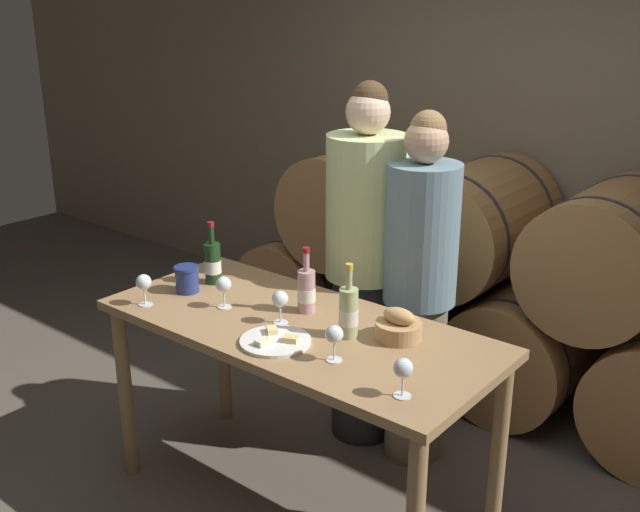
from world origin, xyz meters
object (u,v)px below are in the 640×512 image
(blue_crock, at_px, (187,278))
(wine_glass_far_left, at_px, (144,283))
(tasting_table, at_px, (297,349))
(wine_bottle_red, at_px, (213,262))
(person_right, at_px, (419,291))
(wine_glass_center, at_px, (280,300))
(cheese_plate, at_px, (275,341))
(wine_bottle_rose, at_px, (306,290))
(wine_bottle_white, at_px, (349,312))
(wine_glass_right, at_px, (334,336))
(person_left, at_px, (365,267))
(bread_basket, at_px, (399,327))
(wine_glass_far_right, at_px, (403,369))
(wine_glass_left, at_px, (224,285))

(blue_crock, height_order, wine_glass_far_left, wine_glass_far_left)
(tasting_table, height_order, wine_bottle_red, wine_bottle_red)
(tasting_table, bearing_deg, person_right, 75.51)
(wine_glass_center, bearing_deg, cheese_plate, -54.22)
(person_right, xyz_separation_m, cheese_plate, (-0.12, -0.85, 0.03))
(wine_bottle_rose, xyz_separation_m, wine_glass_far_left, (-0.58, -0.38, 0.01))
(tasting_table, distance_m, blue_crock, 0.63)
(tasting_table, relative_size, wine_bottle_white, 5.54)
(wine_glass_right, bearing_deg, person_left, 118.91)
(blue_crock, relative_size, wine_glass_far_left, 0.86)
(bread_basket, distance_m, wine_glass_far_right, 0.45)
(bread_basket, bearing_deg, wine_glass_center, -158.41)
(person_left, xyz_separation_m, person_right, (0.31, 0.00, -0.04))
(wine_bottle_white, relative_size, wine_glass_center, 2.17)
(blue_crock, relative_size, wine_glass_left, 0.86)
(blue_crock, relative_size, wine_glass_center, 0.86)
(wine_glass_left, height_order, wine_glass_far_right, same)
(wine_glass_far_left, bearing_deg, person_right, 49.08)
(person_right, height_order, blue_crock, person_right)
(person_left, distance_m, wine_glass_center, 0.71)
(wine_glass_far_left, bearing_deg, wine_bottle_white, 19.03)
(bread_basket, relative_size, wine_glass_far_right, 1.31)
(cheese_plate, distance_m, wine_glass_far_right, 0.61)
(cheese_plate, relative_size, wine_glass_far_right, 1.98)
(person_right, height_order, wine_glass_far_right, person_right)
(tasting_table, relative_size, wine_glass_far_left, 12.01)
(cheese_plate, xyz_separation_m, wine_glass_center, (-0.11, 0.15, 0.09))
(wine_glass_left, relative_size, wine_glass_right, 1.00)
(wine_bottle_white, height_order, wine_glass_far_right, wine_bottle_white)
(person_left, height_order, blue_crock, person_left)
(wine_bottle_red, bearing_deg, tasting_table, -9.61)
(wine_bottle_rose, bearing_deg, wine_glass_left, -147.76)
(wine_bottle_rose, bearing_deg, tasting_table, -67.54)
(tasting_table, relative_size, wine_glass_center, 12.01)
(tasting_table, distance_m, wine_bottle_red, 0.64)
(person_right, xyz_separation_m, bread_basket, (0.23, -0.52, 0.07))
(person_right, height_order, wine_bottle_rose, person_right)
(tasting_table, bearing_deg, wine_glass_far_left, -157.26)
(wine_glass_center, bearing_deg, wine_bottle_rose, 87.31)
(wine_glass_right, bearing_deg, wine_glass_center, 161.73)
(bread_basket, height_order, cheese_plate, bread_basket)
(wine_glass_center, bearing_deg, wine_bottle_white, 13.91)
(blue_crock, bearing_deg, wine_bottle_rose, 16.78)
(wine_bottle_rose, distance_m, bread_basket, 0.45)
(wine_bottle_rose, relative_size, wine_glass_center, 2.04)
(wine_bottle_white, relative_size, wine_glass_far_left, 2.17)
(wine_bottle_red, distance_m, blue_crock, 0.15)
(wine_glass_center, bearing_deg, person_left, 96.66)
(wine_bottle_rose, bearing_deg, wine_glass_far_right, -25.92)
(wine_bottle_red, xyz_separation_m, wine_glass_far_left, (-0.04, -0.37, 0.00))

